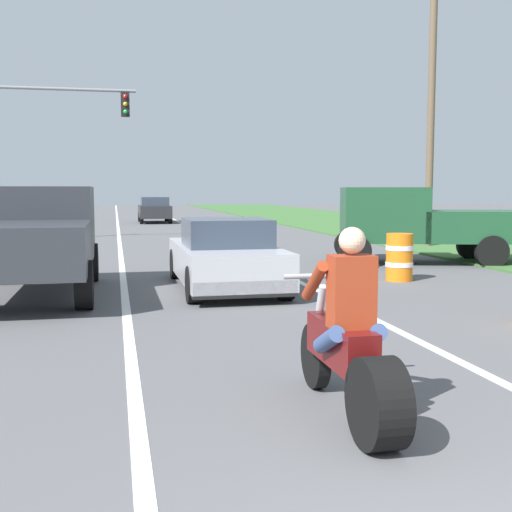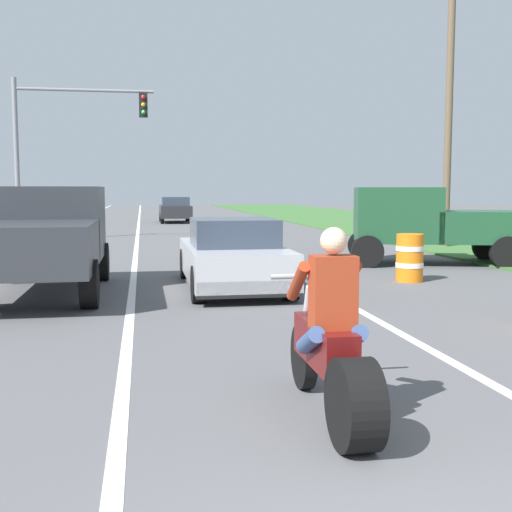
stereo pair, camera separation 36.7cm
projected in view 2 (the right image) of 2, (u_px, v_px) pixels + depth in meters
name	position (u px, v px, depth m)	size (l,w,h in m)	color
lane_stripe_left_solid	(25.00, 249.00, 21.36)	(0.14, 120.00, 0.01)	white
lane_stripe_right_solid	(242.00, 245.00, 22.59)	(0.14, 120.00, 0.01)	white
lane_stripe_centre_dashed	(136.00, 247.00, 21.97)	(0.14, 120.00, 0.01)	white
grass_verge_right	(511.00, 241.00, 24.31)	(10.00, 120.00, 0.06)	#3D6B33
motorcycle_with_rider	(332.00, 352.00, 5.36)	(0.70, 2.21, 1.62)	black
sports_car_silver	(233.00, 256.00, 12.70)	(1.84, 4.30, 1.37)	#B7B7BC
pickup_truck_left_lane_dark_grey	(46.00, 234.00, 11.95)	(2.02, 4.80, 1.98)	#2D3035
pickup_truck_right_shoulder_dark_green	(433.00, 221.00, 16.82)	(5.14, 3.14, 1.98)	#1E4C2D
traffic_light_mast_near	(61.00, 133.00, 24.26)	(5.13, 0.34, 6.00)	gray
utility_pole_roadside	(449.00, 122.00, 21.24)	(0.24, 0.24, 8.26)	brown
construction_barrel_mid	(410.00, 258.00, 13.68)	(0.58, 0.58, 1.00)	orange
distant_car_far_ahead	(175.00, 209.00, 38.36)	(1.80, 4.00, 1.50)	#262628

